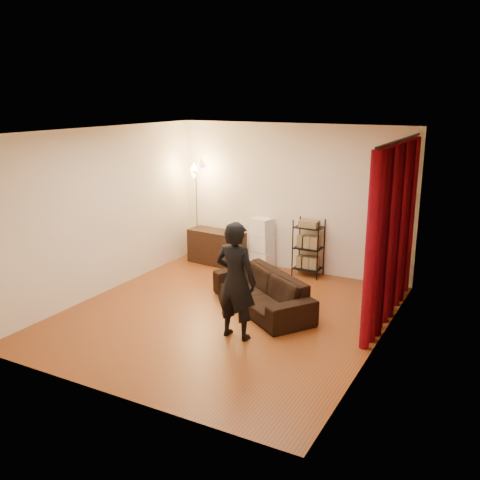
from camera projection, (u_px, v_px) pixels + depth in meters
The scene contains 14 objects.
floor at pixel (225, 315), 7.98m from camera, with size 5.00×5.00×0.00m, color brown.
ceiling at pixel (223, 131), 7.28m from camera, with size 5.00×5.00×0.00m, color white.
wall_back at pixel (292, 198), 9.76m from camera, with size 5.00×5.00×0.00m, color beige.
wall_front at pixel (104, 278), 5.50m from camera, with size 5.00×5.00×0.00m, color beige.
wall_left at pixel (104, 212), 8.65m from camera, with size 5.00×5.00×0.00m, color beige.
wall_right at pixel (382, 248), 6.61m from camera, with size 5.00×5.00×0.00m, color beige.
curtain_rod at pixel (401, 140), 7.29m from camera, with size 0.04×0.04×2.65m, color black.
curtain at pixel (392, 232), 7.64m from camera, with size 0.22×2.65×2.55m, color #66050F, non-canonical shape.
sofa at pixel (262, 291), 8.14m from camera, with size 1.94×0.76×0.57m, color black.
person at pixel (236, 281), 7.05m from camera, with size 0.59×0.39×1.61m, color black.
media_cabinet at pixel (217, 247), 10.33m from camera, with size 1.12×0.42×0.66m, color black.
storage_boxes at pixel (262, 243), 10.05m from camera, with size 0.39×0.31×0.96m, color silver, non-canonical shape.
wire_shelf at pixel (308, 248), 9.59m from camera, with size 0.48×0.33×1.05m, color black, non-canonical shape.
floor_lamp at pixel (197, 212), 10.35m from camera, with size 0.35×0.35×1.96m, color silver, non-canonical shape.
Camera 1 is at (3.70, -6.43, 3.17)m, focal length 40.00 mm.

